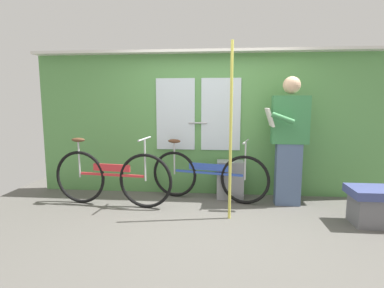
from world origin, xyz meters
The scene contains 8 objects.
ground_plane centered at (0.00, 0.00, -0.02)m, with size 6.47×3.84×0.04m, color #56544F.
train_door_wall centered at (-0.01, 1.11, 1.16)m, with size 5.47×0.28×2.21m.
bicycle_near_door centered at (-0.03, 0.76, 0.38)m, with size 1.74×0.57×0.92m.
bicycle_leaning_behind centered at (-1.36, 0.40, 0.40)m, with size 1.75×0.44×0.97m.
passenger_reading_newspaper centered at (1.09, 0.67, 0.95)m, with size 0.59×0.52×1.80m.
trash_bin_by_wall centered at (0.30, 0.90, 0.28)m, with size 0.40×0.28×0.57m, color gray.
handrail_pole centered at (0.27, 0.07, 1.09)m, with size 0.04×0.04×2.17m, color #C6C14C.
bench_seat_corner centered at (2.03, 0.02, 0.24)m, with size 0.70×0.44×0.45m.
Camera 1 is at (0.14, -3.65, 1.47)m, focal length 28.63 mm.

